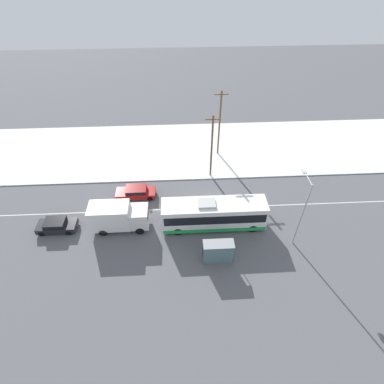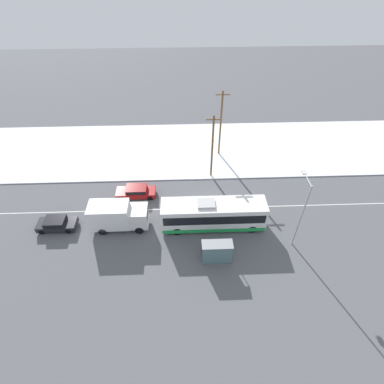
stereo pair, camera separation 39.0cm
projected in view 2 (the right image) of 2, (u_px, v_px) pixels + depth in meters
ground_plane at (208, 208)px, 34.69m from camera, size 120.00×120.00×0.00m
snow_lot at (202, 148)px, 43.70m from camera, size 80.00×14.03×0.12m
lane_marking_center at (208, 208)px, 34.69m from camera, size 60.00×0.12×0.00m
city_bus at (213, 214)px, 31.59m from camera, size 10.92×2.57×3.46m
box_truck at (117, 215)px, 31.43m from camera, size 6.04×2.30×3.19m
sedan_car at (136, 191)px, 35.74m from camera, size 4.66×1.80×1.35m
parked_car_near_truck at (56, 223)px, 31.95m from camera, size 4.07×1.80×1.33m
pedestrian_at_stop at (207, 243)px, 29.62m from camera, size 0.58×0.26×1.62m
bus_shelter at (217, 251)px, 28.10m from camera, size 2.93×1.20×2.40m
streetlamp at (302, 207)px, 27.87m from camera, size 0.36×2.51×7.90m
utility_pole_roadside at (212, 147)px, 36.11m from camera, size 1.80×0.24×8.63m
utility_pole_snowlot at (221, 123)px, 39.55m from camera, size 1.80×0.24×9.34m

